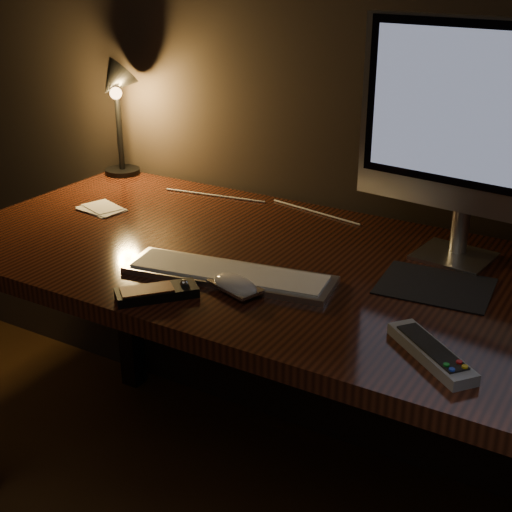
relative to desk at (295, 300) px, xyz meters
The scene contains 10 objects.
desk is the anchor object (origin of this frame).
monitor 0.56m from the desk, 22.14° to the left, with size 0.49×0.16×0.51m.
keyboard 0.25m from the desk, 103.72° to the right, with size 0.45×0.12×0.02m, color silver.
mousepad 0.36m from the desk, ahead, with size 0.22×0.18×0.00m, color black.
mouse 0.29m from the desk, 90.59° to the right, with size 0.11×0.06×0.02m, color white.
media_remote 0.40m from the desk, 108.81° to the right, with size 0.15×0.16×0.03m.
tv_remote 0.53m from the desk, 36.51° to the right, with size 0.19×0.17×0.03m.
papers 0.59m from the desk, behind, with size 0.12×0.08×0.01m, color white.
desk_lamp 0.84m from the desk, 162.00° to the left, with size 0.16×0.18×0.35m.
cable 0.34m from the desk, 135.04° to the left, with size 0.01×0.01×0.58m, color white.
Camera 1 is at (0.69, 0.58, 1.38)m, focal length 50.00 mm.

